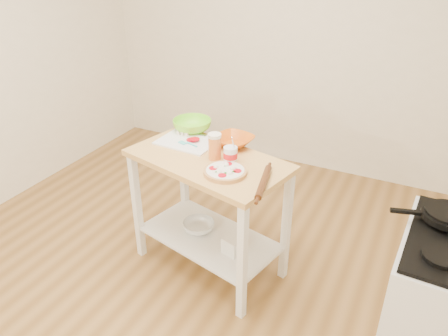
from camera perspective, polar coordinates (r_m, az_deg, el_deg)
The scene contains 14 objects.
room_shell at distance 2.47m, azimuth -8.64°, elevation 7.83°, with size 4.04×4.54×2.74m.
prep_island at distance 2.99m, azimuth -2.04°, elevation -3.04°, with size 1.17×0.81×0.90m.
skillet at distance 2.43m, azimuth 27.08°, elevation -5.54°, with size 0.39×0.25×0.03m.
pizza at distance 2.67m, azimuth 0.17°, elevation -0.42°, with size 0.27×0.27×0.04m.
cutting_board at distance 3.10m, azimuth -4.79°, elevation 3.55°, with size 0.41×0.32×0.04m.
spatula at distance 3.04m, azimuth -4.78°, elevation 3.19°, with size 0.16×0.05×0.01m.
knife at distance 3.24m, azimuth -4.87°, elevation 4.90°, with size 0.27×0.05×0.01m.
orange_bowl at distance 3.03m, azimuth 1.27°, elevation 3.57°, with size 0.26×0.26×0.06m, color #CE5C12.
green_bowl at distance 3.26m, azimuth -4.17°, elevation 5.56°, with size 0.28×0.28×0.09m, color #82E928.
beer_pint at distance 2.82m, azimuth -1.22°, elevation 2.87°, with size 0.09×0.09×0.17m.
yogurt_tub at distance 2.78m, azimuth 0.85°, elevation 1.73°, with size 0.09×0.09×0.19m.
rolling_pin at distance 2.55m, azimuth 5.18°, elevation -1.88°, with size 0.04×0.04×0.36m, color #502912.
shelf_glass_bowl at distance 3.25m, azimuth -3.31°, elevation -7.62°, with size 0.23×0.23×0.07m, color silver.
shelf_bin at distance 3.03m, azimuth 1.17°, elevation -10.06°, with size 0.12×0.12×0.12m, color white.
Camera 1 is at (1.35, -1.88, 2.20)m, focal length 35.00 mm.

